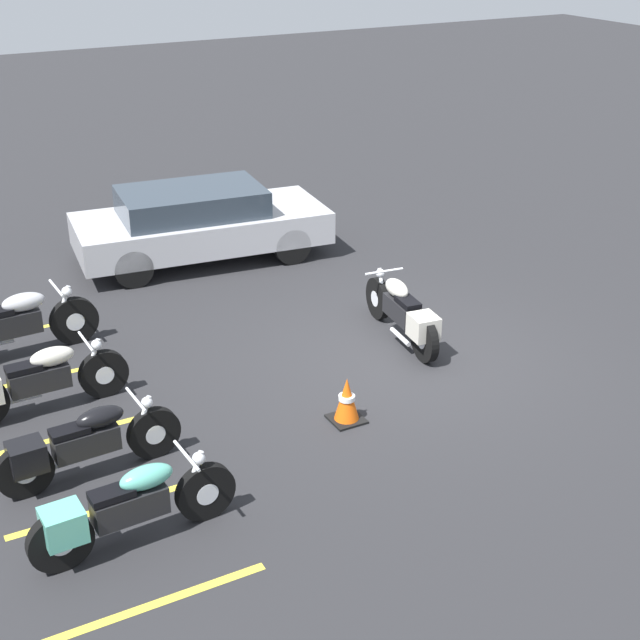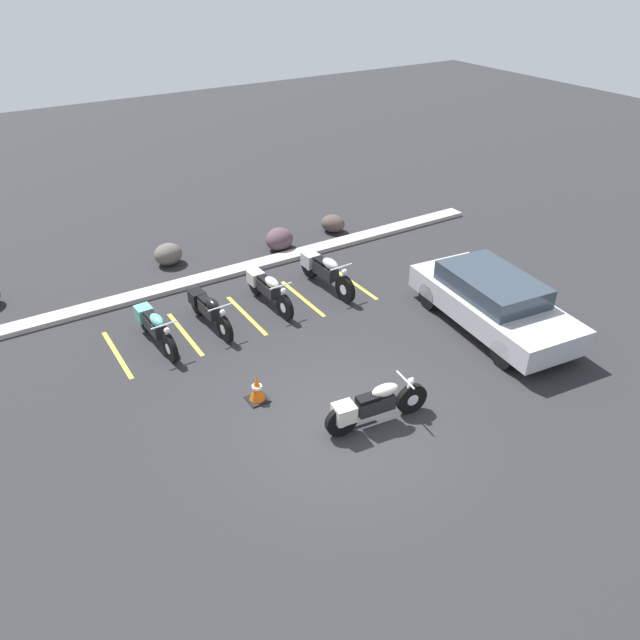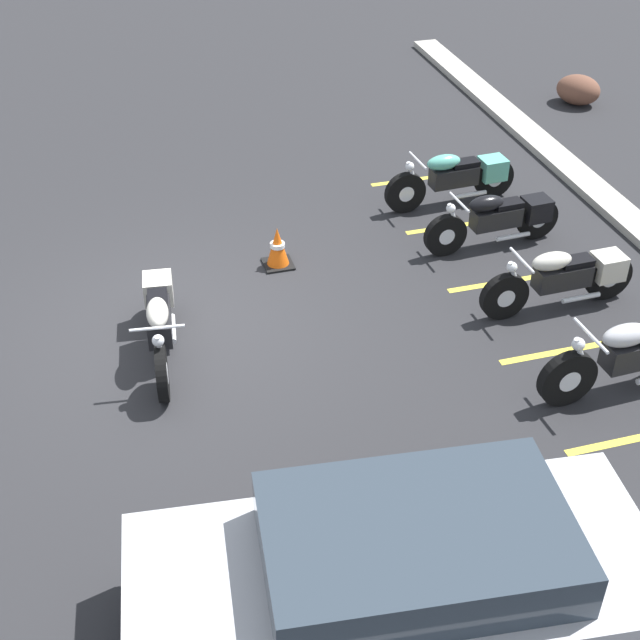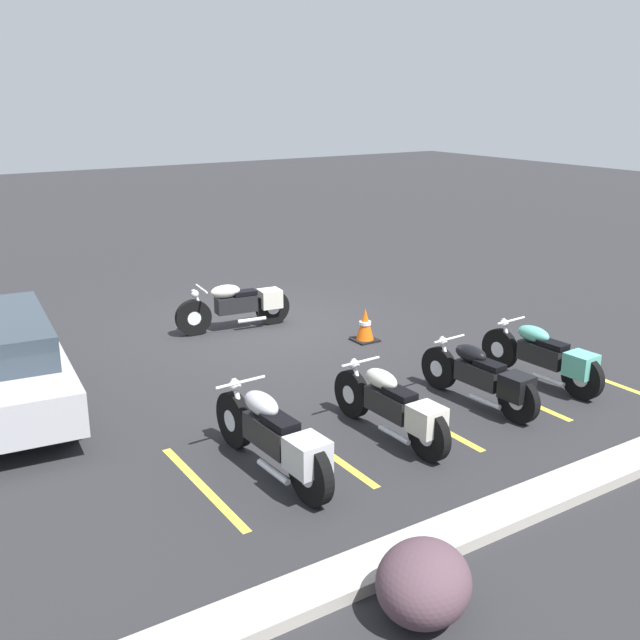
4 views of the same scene
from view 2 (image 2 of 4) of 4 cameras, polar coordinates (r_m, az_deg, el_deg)
ground at (r=11.85m, az=2.52°, el=-9.65°), size 60.00×60.00×0.00m
motorcycle_cream_featured at (r=11.63m, az=4.81°, el=-7.81°), size 2.13×0.64×0.84m
parked_bike_0 at (r=14.34m, az=-14.92°, el=-0.52°), size 0.59×2.12×0.83m
parked_bike_1 at (r=14.75m, az=-10.19°, el=1.01°), size 0.58×2.06×0.81m
parked_bike_2 at (r=15.42m, az=-4.84°, el=2.91°), size 0.59×2.12×0.83m
parked_bike_3 at (r=16.14m, az=0.39°, el=4.56°), size 0.65×2.30×0.90m
car_silver at (r=14.89m, az=15.52°, el=1.70°), size 2.25×4.47×1.29m
concrete_curb at (r=16.92m, az=-10.60°, el=3.73°), size 18.00×0.50×0.12m
landscape_rock_0 at (r=18.35m, az=-3.74°, el=7.40°), size 1.18×1.16×0.64m
landscape_rock_1 at (r=17.94m, az=-13.71°, el=5.87°), size 1.01×0.97×0.59m
landscape_rock_2 at (r=19.53m, az=1.19°, el=8.81°), size 0.89×0.95×0.53m
traffic_cone at (r=12.33m, az=-5.78°, el=-6.29°), size 0.40×0.40×0.58m
stall_line_0 at (r=14.41m, az=-18.07°, el=-3.00°), size 0.10×2.10×0.00m
stall_line_1 at (r=14.73m, az=-12.25°, el=-1.24°), size 0.10×2.10×0.00m
stall_line_2 at (r=15.21m, az=-6.75°, el=0.44°), size 0.10×2.10×0.00m
stall_line_3 at (r=15.83m, az=-1.63°, el=2.01°), size 0.10×2.10×0.00m
stall_line_4 at (r=16.58m, az=3.08°, el=3.42°), size 0.10×2.10×0.00m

